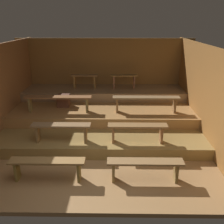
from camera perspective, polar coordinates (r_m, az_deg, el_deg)
ground at (r=6.43m, az=-2.41°, el=-5.96°), size 5.74×5.42×0.08m
wall_back at (r=8.26m, az=-1.65°, el=8.89°), size 5.74×0.06×2.30m
wall_left at (r=6.63m, az=-24.74°, el=3.96°), size 0.06×5.42×2.30m
wall_right at (r=6.35m, az=20.58°, el=3.89°), size 0.06×5.42×2.30m
platform_lower at (r=6.87m, az=-2.18°, el=-2.52°), size 4.94×3.48×0.27m
platform_middle at (r=7.25m, az=-2.00°, el=1.03°), size 4.94×2.46×0.27m
platform_upper at (r=7.79m, az=-1.80°, el=4.52°), size 4.94×1.15×0.27m
bench_floor_left at (r=4.80m, az=-14.86°, el=-11.75°), size 1.41×0.24×0.42m
bench_floor_right at (r=4.66m, az=7.72°, el=-12.21°), size 1.41×0.24×0.42m
bench_lower_left at (r=5.54m, az=-11.74°, el=-3.75°), size 1.31×0.24×0.42m
bench_lower_right at (r=5.43m, az=5.96°, el=-3.92°), size 1.31×0.24×0.42m
bench_middle_left at (r=6.60m, az=-12.44°, el=2.85°), size 1.75×0.24×0.42m
bench_middle_right at (r=6.47m, az=7.93°, el=2.80°), size 1.75×0.24×0.42m
bench_upper_left at (r=7.81m, az=-6.43°, el=7.75°), size 0.84×0.24×0.42m
bench_upper_right at (r=7.76m, az=2.85°, el=7.76°), size 0.84×0.24×0.42m
wooden_crate_middle at (r=7.06m, az=-11.22°, el=2.63°), size 0.33×0.33×0.33m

